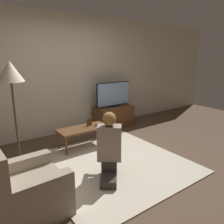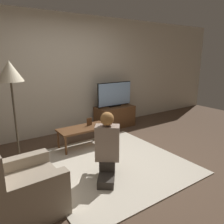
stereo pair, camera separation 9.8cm
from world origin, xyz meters
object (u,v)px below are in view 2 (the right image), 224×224
object	(u,v)px
armchair	(20,190)
coffee_table	(83,130)
floor_lamp	(10,78)
tv	(115,94)
person_kneeling	(107,145)

from	to	relation	value
armchair	coffee_table	bearing A→B (deg)	-50.86
coffee_table	floor_lamp	distance (m)	1.62
coffee_table	armchair	size ratio (longest dim) A/B	1.11
floor_lamp	armchair	xyz separation A→B (m)	(-0.22, -1.12, -1.13)
tv	coffee_table	distance (m)	1.47
person_kneeling	floor_lamp	bearing A→B (deg)	-8.41
tv	coffee_table	size ratio (longest dim) A/B	0.98
tv	person_kneeling	size ratio (longest dim) A/B	0.98
armchair	tv	bearing A→B (deg)	-55.90
tv	floor_lamp	bearing A→B (deg)	-161.19
tv	person_kneeling	bearing A→B (deg)	-127.64
tv	armchair	size ratio (longest dim) A/B	1.08
armchair	floor_lamp	bearing A→B (deg)	-13.43
coffee_table	armchair	world-z (taller)	armchair
coffee_table	floor_lamp	bearing A→B (deg)	-173.46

